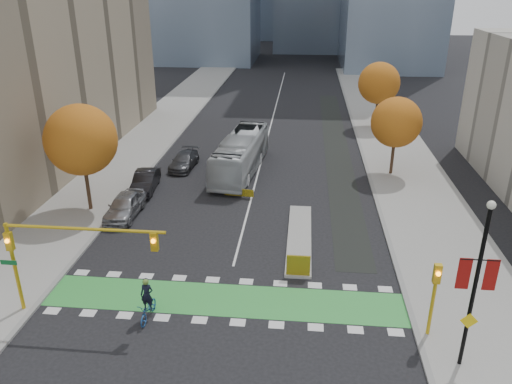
% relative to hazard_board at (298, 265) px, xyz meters
% --- Properties ---
extents(ground, '(300.00, 300.00, 0.00)m').
position_rel_hazard_board_xyz_m(ground, '(-4.00, -4.20, -0.80)').
color(ground, black).
rests_on(ground, ground).
extents(sidewalk_west, '(7.00, 120.00, 0.15)m').
position_rel_hazard_board_xyz_m(sidewalk_west, '(-17.50, 15.80, -0.73)').
color(sidewalk_west, gray).
rests_on(sidewalk_west, ground).
extents(sidewalk_east, '(7.00, 120.00, 0.15)m').
position_rel_hazard_board_xyz_m(sidewalk_east, '(9.50, 15.80, -0.73)').
color(sidewalk_east, gray).
rests_on(sidewalk_east, ground).
extents(curb_west, '(0.30, 120.00, 0.16)m').
position_rel_hazard_board_xyz_m(curb_west, '(-14.00, 15.80, -0.73)').
color(curb_west, gray).
rests_on(curb_west, ground).
extents(curb_east, '(0.30, 120.00, 0.16)m').
position_rel_hazard_board_xyz_m(curb_east, '(6.00, 15.80, -0.73)').
color(curb_east, gray).
rests_on(curb_east, ground).
extents(bike_crossing, '(20.00, 3.00, 0.01)m').
position_rel_hazard_board_xyz_m(bike_crossing, '(-4.00, -2.70, -0.79)').
color(bike_crossing, green).
rests_on(bike_crossing, ground).
extents(centre_line, '(0.15, 70.00, 0.01)m').
position_rel_hazard_board_xyz_m(centre_line, '(-4.00, 35.80, -0.80)').
color(centre_line, silver).
rests_on(centre_line, ground).
extents(bike_lane_paint, '(2.50, 50.00, 0.01)m').
position_rel_hazard_board_xyz_m(bike_lane_paint, '(3.50, 25.80, -0.80)').
color(bike_lane_paint, black).
rests_on(bike_lane_paint, ground).
extents(median_island, '(1.60, 10.00, 0.16)m').
position_rel_hazard_board_xyz_m(median_island, '(0.00, 4.80, -0.72)').
color(median_island, gray).
rests_on(median_island, ground).
extents(hazard_board, '(1.40, 0.12, 1.30)m').
position_rel_hazard_board_xyz_m(hazard_board, '(0.00, 0.00, 0.00)').
color(hazard_board, yellow).
rests_on(hazard_board, median_island).
extents(tree_west, '(5.20, 5.20, 8.22)m').
position_rel_hazard_board_xyz_m(tree_west, '(-16.00, 7.80, 4.82)').
color(tree_west, '#332114').
rests_on(tree_west, ground).
extents(tree_east_near, '(4.40, 4.40, 7.08)m').
position_rel_hazard_board_xyz_m(tree_east_near, '(8.00, 17.80, 4.06)').
color(tree_east_near, '#332114').
rests_on(tree_east_near, ground).
extents(tree_east_far, '(4.80, 4.80, 7.65)m').
position_rel_hazard_board_xyz_m(tree_east_far, '(8.50, 33.80, 4.44)').
color(tree_east_far, '#332114').
rests_on(tree_east_far, ground).
extents(traffic_signal_west, '(8.53, 0.56, 5.20)m').
position_rel_hazard_board_xyz_m(traffic_signal_west, '(-11.93, -4.71, 3.23)').
color(traffic_signal_west, '#BF9914').
rests_on(traffic_signal_west, ground).
extents(traffic_signal_east, '(0.35, 0.43, 4.10)m').
position_rel_hazard_board_xyz_m(traffic_signal_east, '(6.50, -4.71, 1.93)').
color(traffic_signal_east, '#BF9914').
rests_on(traffic_signal_east, ground).
extents(banner_lamppost, '(1.65, 0.36, 8.28)m').
position_rel_hazard_board_xyz_m(banner_lamppost, '(7.50, -6.70, 3.81)').
color(banner_lamppost, black).
rests_on(banner_lamppost, ground).
extents(cyclist, '(0.84, 2.10, 2.39)m').
position_rel_hazard_board_xyz_m(cyclist, '(-7.65, -4.70, -0.00)').
color(cyclist, '#1E4A8C').
rests_on(cyclist, ground).
extents(bus, '(4.12, 12.59, 3.44)m').
position_rel_hazard_board_xyz_m(bus, '(-5.60, 17.22, 0.92)').
color(bus, '#ADB2B5').
rests_on(bus, ground).
extents(parked_car_a, '(2.07, 5.04, 1.71)m').
position_rel_hazard_board_xyz_m(parked_car_a, '(-13.00, 7.07, 0.06)').
color(parked_car_a, '#95969A').
rests_on(parked_car_a, ground).
extents(parked_car_b, '(2.10, 4.98, 1.60)m').
position_rel_hazard_board_xyz_m(parked_car_b, '(-13.00, 12.12, -0.00)').
color(parked_car_b, black).
rests_on(parked_car_b, ground).
extents(parked_car_c, '(2.27, 4.99, 1.42)m').
position_rel_hazard_board_xyz_m(parked_car_c, '(-11.02, 17.71, -0.09)').
color(parked_car_c, '#444549').
rests_on(parked_car_c, ground).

